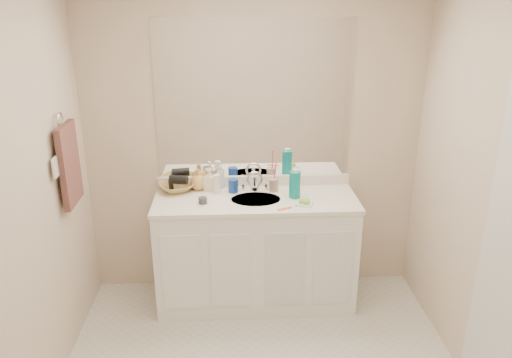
% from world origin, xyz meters
% --- Properties ---
extents(wall_back, '(2.60, 0.02, 2.40)m').
position_xyz_m(wall_back, '(0.00, 1.30, 1.20)').
color(wall_back, beige).
rests_on(wall_back, floor).
extents(wall_left, '(0.02, 2.60, 2.40)m').
position_xyz_m(wall_left, '(-1.30, 0.00, 1.20)').
color(wall_left, beige).
rests_on(wall_left, floor).
extents(wall_right, '(0.02, 2.60, 2.40)m').
position_xyz_m(wall_right, '(1.30, 0.00, 1.20)').
color(wall_right, beige).
rests_on(wall_right, floor).
extents(vanity_cabinet, '(1.50, 0.55, 0.85)m').
position_xyz_m(vanity_cabinet, '(0.00, 1.02, 0.42)').
color(vanity_cabinet, white).
rests_on(vanity_cabinet, floor).
extents(countertop, '(1.52, 0.57, 0.03)m').
position_xyz_m(countertop, '(0.00, 1.02, 0.86)').
color(countertop, white).
rests_on(countertop, vanity_cabinet).
extents(backsplash, '(1.52, 0.03, 0.08)m').
position_xyz_m(backsplash, '(0.00, 1.29, 0.92)').
color(backsplash, white).
rests_on(backsplash, countertop).
extents(sink_basin, '(0.37, 0.37, 0.02)m').
position_xyz_m(sink_basin, '(0.00, 1.00, 0.87)').
color(sink_basin, '#B6B09F').
rests_on(sink_basin, countertop).
extents(faucet, '(0.02, 0.02, 0.11)m').
position_xyz_m(faucet, '(0.00, 1.18, 0.94)').
color(faucet, silver).
rests_on(faucet, countertop).
extents(mirror, '(1.48, 0.01, 1.20)m').
position_xyz_m(mirror, '(0.00, 1.29, 1.56)').
color(mirror, white).
rests_on(mirror, wall_back).
extents(blue_mug, '(0.08, 0.08, 0.10)m').
position_xyz_m(blue_mug, '(-0.17, 1.15, 0.93)').
color(blue_mug, '#163E9B').
rests_on(blue_mug, countertop).
extents(tan_cup, '(0.09, 0.09, 0.10)m').
position_xyz_m(tan_cup, '(0.15, 1.16, 0.93)').
color(tan_cup, tan).
rests_on(tan_cup, countertop).
extents(toothbrush, '(0.02, 0.04, 0.19)m').
position_xyz_m(toothbrush, '(0.16, 1.16, 1.03)').
color(toothbrush, '#EC3E76').
rests_on(toothbrush, tan_cup).
extents(mouthwash_bottle, '(0.10, 0.10, 0.20)m').
position_xyz_m(mouthwash_bottle, '(0.29, 1.03, 0.98)').
color(mouthwash_bottle, '#0B8985').
rests_on(mouthwash_bottle, countertop).
extents(soap_dish, '(0.14, 0.13, 0.01)m').
position_xyz_m(soap_dish, '(0.35, 0.88, 0.89)').
color(soap_dish, white).
rests_on(soap_dish, countertop).
extents(green_soap, '(0.08, 0.07, 0.02)m').
position_xyz_m(green_soap, '(0.35, 0.88, 0.90)').
color(green_soap, '#7CCC31').
rests_on(green_soap, soap_dish).
extents(orange_comb, '(0.11, 0.06, 0.00)m').
position_xyz_m(orange_comb, '(0.20, 0.81, 0.88)').
color(orange_comb, orange).
rests_on(orange_comb, countertop).
extents(dark_jar, '(0.08, 0.08, 0.04)m').
position_xyz_m(dark_jar, '(-0.39, 0.95, 0.90)').
color(dark_jar, '#34353B').
rests_on(dark_jar, countertop).
extents(extra_white_bottle, '(0.05, 0.05, 0.15)m').
position_xyz_m(extra_white_bottle, '(-0.29, 1.13, 0.96)').
color(extra_white_bottle, white).
rests_on(extra_white_bottle, countertop).
extents(soap_bottle_white, '(0.08, 0.08, 0.18)m').
position_xyz_m(soap_bottle_white, '(-0.26, 1.25, 0.97)').
color(soap_bottle_white, silver).
rests_on(soap_bottle_white, countertop).
extents(soap_bottle_cream, '(0.10, 0.10, 0.17)m').
position_xyz_m(soap_bottle_cream, '(-0.35, 1.21, 0.97)').
color(soap_bottle_cream, '#FCF0CD').
rests_on(soap_bottle_cream, countertop).
extents(soap_bottle_yellow, '(0.16, 0.16, 0.17)m').
position_xyz_m(soap_bottle_yellow, '(-0.44, 1.23, 0.96)').
color(soap_bottle_yellow, '#D8A654').
rests_on(soap_bottle_yellow, countertop).
extents(wicker_basket, '(0.34, 0.34, 0.06)m').
position_xyz_m(wicker_basket, '(-0.61, 1.20, 0.91)').
color(wicker_basket, '#A68243').
rests_on(wicker_basket, countertop).
extents(hair_dryer, '(0.15, 0.09, 0.07)m').
position_xyz_m(hair_dryer, '(-0.59, 1.20, 0.97)').
color(hair_dryer, black).
rests_on(hair_dryer, wicker_basket).
extents(towel_ring, '(0.01, 0.11, 0.11)m').
position_xyz_m(towel_ring, '(-1.27, 0.77, 1.55)').
color(towel_ring, silver).
rests_on(towel_ring, wall_left).
extents(hand_towel, '(0.04, 0.32, 0.55)m').
position_xyz_m(hand_towel, '(-1.25, 0.77, 1.25)').
color(hand_towel, '#442824').
rests_on(hand_towel, towel_ring).
extents(switch_plate, '(0.01, 0.08, 0.13)m').
position_xyz_m(switch_plate, '(-1.27, 0.57, 1.30)').
color(switch_plate, white).
rests_on(switch_plate, wall_left).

